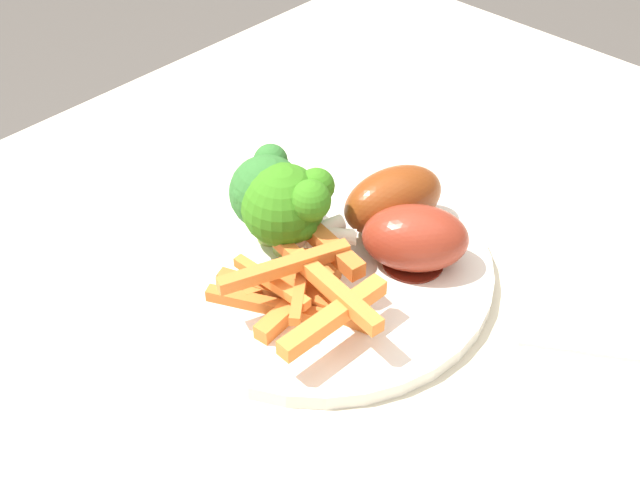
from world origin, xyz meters
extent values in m
cube|color=beige|center=(0.00, 0.00, 0.71)|extent=(1.02, 0.78, 0.03)
cylinder|color=#9C9582|center=(0.45, 0.33, 0.35)|extent=(0.06, 0.06, 0.69)
cylinder|color=white|center=(0.05, 0.06, 0.73)|extent=(0.26, 0.26, 0.01)
cylinder|color=#87A156|center=(0.04, 0.08, 0.74)|extent=(0.02, 0.02, 0.02)
sphere|color=#357819|center=(0.04, 0.08, 0.78)|extent=(0.06, 0.06, 0.06)
sphere|color=#357819|center=(0.06, 0.07, 0.79)|extent=(0.03, 0.03, 0.03)
sphere|color=#357819|center=(0.04, 0.06, 0.77)|extent=(0.02, 0.02, 0.02)
sphere|color=#357819|center=(0.06, 0.10, 0.78)|extent=(0.02, 0.02, 0.02)
sphere|color=#357819|center=(0.03, 0.11, 0.78)|extent=(0.02, 0.02, 0.02)
sphere|color=#357819|center=(0.07, 0.09, 0.77)|extent=(0.02, 0.02, 0.02)
sphere|color=#357819|center=(0.05, 0.06, 0.79)|extent=(0.03, 0.03, 0.03)
cylinder|color=#8EAD52|center=(0.05, 0.10, 0.75)|extent=(0.02, 0.02, 0.02)
sphere|color=#2F6B2C|center=(0.05, 0.10, 0.78)|extent=(0.06, 0.06, 0.06)
sphere|color=#2F6B2C|center=(0.06, 0.11, 0.78)|extent=(0.02, 0.02, 0.02)
sphere|color=#2F6B2C|center=(0.06, 0.12, 0.79)|extent=(0.03, 0.03, 0.03)
sphere|color=#2F6B2C|center=(0.06, 0.09, 0.78)|extent=(0.03, 0.03, 0.03)
sphere|color=#2F6B2C|center=(0.03, 0.10, 0.78)|extent=(0.02, 0.02, 0.02)
cube|color=orange|center=(0.01, 0.03, 0.74)|extent=(0.08, 0.02, 0.01)
cube|color=#CD6B2B|center=(-0.01, 0.05, 0.74)|extent=(0.05, 0.08, 0.01)
cube|color=orange|center=(0.02, 0.04, 0.76)|extent=(0.02, 0.09, 0.01)
cube|color=orange|center=(0.00, 0.05, 0.75)|extent=(0.01, 0.07, 0.01)
cube|color=orange|center=(0.01, 0.01, 0.76)|extent=(0.02, 0.09, 0.01)
cube|color=orange|center=(0.01, 0.03, 0.75)|extent=(0.06, 0.05, 0.01)
cube|color=orange|center=(0.00, -0.01, 0.76)|extent=(0.09, 0.02, 0.01)
cube|color=#CB6A2B|center=(0.02, 0.03, 0.74)|extent=(0.03, 0.09, 0.01)
cube|color=orange|center=(0.01, 0.04, 0.77)|extent=(0.09, 0.04, 0.01)
cube|color=orange|center=(0.02, 0.05, 0.74)|extent=(0.07, 0.04, 0.01)
cube|color=#C36629|center=(0.00, 0.07, 0.74)|extent=(0.03, 0.06, 0.01)
cube|color=#C7682A|center=(0.05, 0.04, 0.76)|extent=(0.03, 0.08, 0.01)
cylinder|color=maroon|center=(0.10, 0.01, 0.73)|extent=(0.05, 0.05, 0.00)
ellipsoid|color=maroon|center=(0.10, 0.01, 0.76)|extent=(0.09, 0.09, 0.05)
cylinder|color=beige|center=(0.06, 0.05, 0.76)|extent=(0.03, 0.03, 0.01)
sphere|color=silver|center=(0.05, 0.07, 0.76)|extent=(0.02, 0.02, 0.02)
cylinder|color=#59200B|center=(0.12, 0.04, 0.73)|extent=(0.04, 0.04, 0.00)
ellipsoid|color=brown|center=(0.12, 0.04, 0.76)|extent=(0.09, 0.07, 0.05)
cylinder|color=beige|center=(0.06, 0.06, 0.76)|extent=(0.04, 0.02, 0.01)
sphere|color=silver|center=(0.04, 0.07, 0.76)|extent=(0.02, 0.02, 0.02)
cube|color=white|center=(0.20, -0.13, 0.72)|extent=(0.21, 0.22, 0.00)
camera|label=1|loc=(-0.27, -0.25, 1.14)|focal=45.91mm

